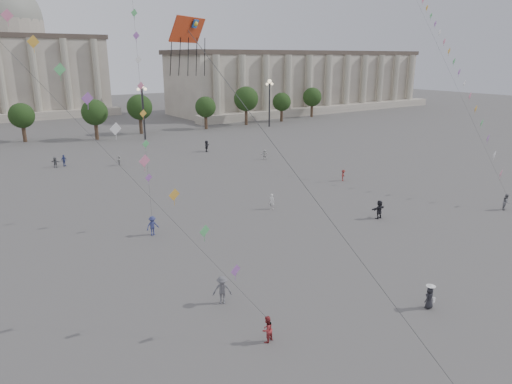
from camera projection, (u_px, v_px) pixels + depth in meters
ground at (355, 344)px, 25.66m from camera, size 360.00×360.00×0.00m
hall_east at (303, 81)px, 138.13m from camera, size 84.00×26.22×17.20m
hall_central at (7, 62)px, 123.67m from camera, size 48.30×34.30×35.50m
tree_row at (51, 113)px, 85.73m from camera, size 137.12×5.12×8.00m
lamp_post_mid_east at (143, 101)px, 87.00m from camera, size 2.00×0.90×10.65m
lamp_post_far_east at (269, 94)px, 103.28m from camera, size 2.00×0.90×10.65m
person_crowd_0 at (64, 160)px, 67.16m from camera, size 1.07×0.85×1.70m
person_crowd_3 at (379, 209)px, 45.37m from camera, size 1.76×0.60×1.88m
person_crowd_4 at (119, 161)px, 67.56m from camera, size 1.17×1.36×1.48m
person_crowd_6 at (222, 290)px, 29.66m from camera, size 1.44×1.26×1.93m
person_crowd_7 at (265, 154)px, 71.63m from camera, size 1.49×0.78×1.54m
person_crowd_8 at (343, 175)px, 59.20m from camera, size 1.10×0.98×1.48m
person_crowd_9 at (207, 146)px, 77.35m from camera, size 1.55×1.74×1.92m
person_crowd_12 at (55, 162)px, 66.29m from camera, size 1.37×1.34×1.57m
person_crowd_13 at (272, 201)px, 48.22m from camera, size 0.62×0.73×1.69m
kite_flyer_0 at (267, 329)px, 25.70m from camera, size 0.91×0.79×1.59m
kite_flyer_1 at (153, 226)px, 41.09m from camera, size 1.22×0.76×1.81m
kite_flyer_2 at (506, 202)px, 47.96m from camera, size 0.98×0.85×1.71m
hat_person at (430, 297)px, 29.15m from camera, size 0.75×0.60×1.69m
dragon_kite at (191, 51)px, 19.36m from camera, size 3.85×7.48×20.84m
kite_train_east at (433, 24)px, 64.24m from camera, size 22.43×36.43×55.05m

